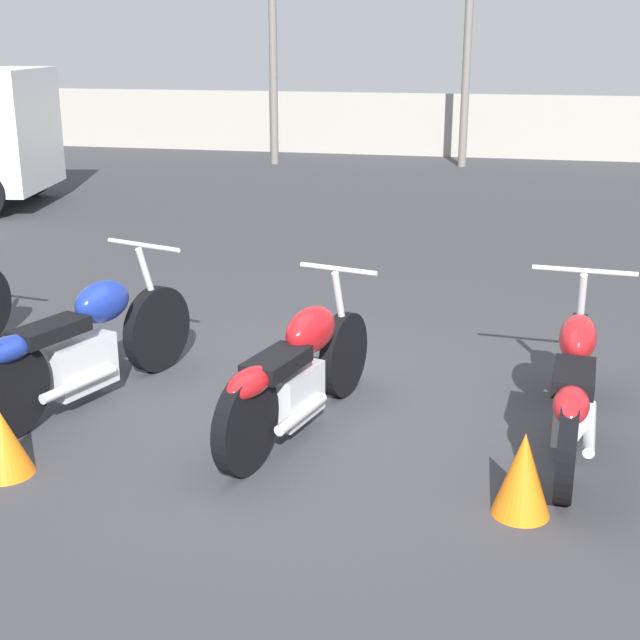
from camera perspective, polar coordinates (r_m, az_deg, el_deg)
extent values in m
plane|color=#38383D|center=(6.08, -0.52, -6.55)|extent=(60.00, 60.00, 0.00)
cube|color=#9E998E|center=(19.68, 9.16, 12.17)|extent=(40.00, 0.04, 1.33)
cylinder|color=black|center=(7.00, -10.37, -0.58)|extent=(0.30, 0.67, 0.67)
cylinder|color=black|center=(6.05, -19.51, -4.31)|extent=(0.30, 0.67, 0.67)
cube|color=silver|center=(6.47, -15.03, -2.78)|extent=(0.36, 0.57, 0.37)
ellipsoid|color=navy|center=(6.51, -13.75, 1.15)|extent=(0.39, 0.53, 0.30)
cube|color=black|center=(6.20, -16.90, -0.66)|extent=(0.40, 0.59, 0.10)
ellipsoid|color=navy|center=(5.99, -19.41, -1.79)|extent=(0.33, 0.48, 0.16)
cylinder|color=silver|center=(6.75, -11.24, 4.72)|extent=(0.65, 0.24, 0.04)
cylinder|color=silver|center=(6.87, -10.80, 2.02)|extent=(0.13, 0.26, 0.67)
cylinder|color=silver|center=(6.31, -15.17, -3.95)|extent=(0.27, 0.64, 0.07)
cylinder|color=black|center=(6.42, 1.52, -2.22)|extent=(0.25, 0.62, 0.62)
cylinder|color=black|center=(5.32, -4.75, -6.67)|extent=(0.25, 0.62, 0.62)
cube|color=silver|center=(5.81, -1.62, -4.75)|extent=(0.31, 0.52, 0.34)
ellipsoid|color=#AD1419|center=(5.87, -0.59, -0.64)|extent=(0.38, 0.57, 0.30)
cube|color=black|center=(5.52, -2.78, -2.74)|extent=(0.36, 0.57, 0.10)
ellipsoid|color=#AD1419|center=(5.26, -4.54, -4.02)|extent=(0.30, 0.48, 0.16)
cylinder|color=silver|center=(6.14, 1.17, 3.28)|extent=(0.57, 0.17, 0.04)
cylinder|color=silver|center=(6.27, 1.35, 0.47)|extent=(0.11, 0.26, 0.64)
cylinder|color=silver|center=(5.67, -1.19, -6.00)|extent=(0.21, 0.59, 0.07)
cylinder|color=black|center=(6.65, 16.10, -2.25)|extent=(0.15, 0.62, 0.62)
cylinder|color=black|center=(5.19, 15.52, -7.97)|extent=(0.15, 0.62, 0.62)
cube|color=silver|center=(5.85, 15.79, -5.32)|extent=(0.24, 0.58, 0.34)
ellipsoid|color=red|center=(5.97, 16.18, -1.10)|extent=(0.28, 0.55, 0.28)
cube|color=black|center=(5.49, 15.95, -3.52)|extent=(0.28, 0.52, 0.10)
ellipsoid|color=red|center=(5.13, 15.77, -5.25)|extent=(0.23, 0.45, 0.16)
cylinder|color=silver|center=(6.36, 16.57, 3.04)|extent=(0.70, 0.09, 0.04)
cylinder|color=silver|center=(6.50, 16.33, 0.34)|extent=(0.07, 0.25, 0.64)
cylinder|color=silver|center=(5.73, 16.89, -6.59)|extent=(0.13, 0.75, 0.07)
cube|color=black|center=(14.19, -17.66, 13.14)|extent=(0.35, 1.74, 0.53)
cylinder|color=black|center=(15.38, -18.15, 8.84)|extent=(0.73, 0.34, 0.70)
cone|color=orange|center=(5.01, 12.86, -9.58)|extent=(0.32, 0.32, 0.48)
cone|color=orange|center=(5.64, -19.64, -7.40)|extent=(0.34, 0.34, 0.41)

